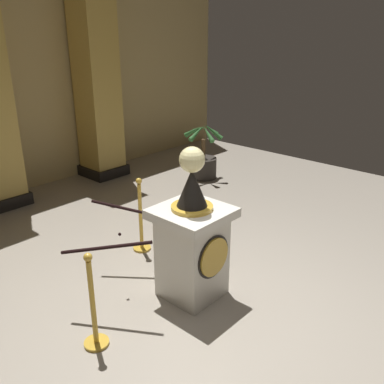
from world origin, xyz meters
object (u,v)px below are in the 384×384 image
Objects in this scene: stanchion_near at (141,225)px; stanchion_far at (94,315)px; pedestal_clock at (192,241)px; potted_palm_right at (203,161)px.

stanchion_near reaches higher than stanchion_far.
pedestal_clock reaches higher than potted_palm_right.
pedestal_clock is at bearing -104.19° from stanchion_near.
stanchion_far is (-1.54, -1.08, -0.02)m from stanchion_near.
stanchion_far is 0.88× the size of potted_palm_right.
pedestal_clock is at bearing -5.58° from stanchion_far.
pedestal_clock reaches higher than stanchion_far.
stanchion_far is 4.96m from potted_palm_right.
stanchion_near is 1.04× the size of stanchion_far.
potted_palm_right is at bearing 38.96° from pedestal_clock.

